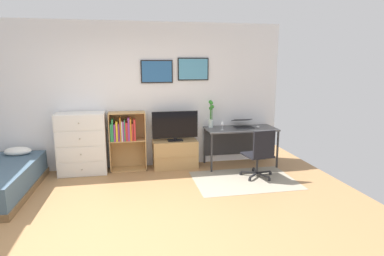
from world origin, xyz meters
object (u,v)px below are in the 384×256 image
at_px(office_chair, 260,153).
at_px(wine_glass, 222,123).
at_px(laptop, 243,124).
at_px(bamboo_vase, 211,114).
at_px(computer_mouse, 258,127).
at_px(television, 175,126).
at_px(dresser, 82,144).
at_px(desk, 239,134).
at_px(bookshelf, 125,136).
at_px(tv_stand, 175,154).

height_order(office_chair, wine_glass, wine_glass).
height_order(laptop, bamboo_vase, bamboo_vase).
bearing_deg(computer_mouse, television, 176.13).
xyz_separation_m(dresser, television, (1.67, -0.01, 0.26)).
relative_size(computer_mouse, wine_glass, 0.58).
relative_size(desk, office_chair, 1.56).
distance_m(bookshelf, desk, 2.17).
height_order(bookshelf, wine_glass, bookshelf).
xyz_separation_m(bookshelf, computer_mouse, (2.50, -0.17, 0.11)).
relative_size(office_chair, computer_mouse, 8.27).
distance_m(tv_stand, computer_mouse, 1.67).
bearing_deg(laptop, wine_glass, -156.80).
bearing_deg(bookshelf, office_chair, -22.24).
relative_size(bookshelf, laptop, 2.77).
height_order(dresser, computer_mouse, dresser).
relative_size(desk, bamboo_vase, 2.55).
xyz_separation_m(dresser, wine_glass, (2.53, -0.19, 0.32)).
distance_m(desk, bamboo_vase, 0.68).
bearing_deg(wine_glass, laptop, 22.35).
distance_m(television, office_chair, 1.63).
xyz_separation_m(dresser, bookshelf, (0.76, 0.06, 0.09)).
height_order(tv_stand, bamboo_vase, bamboo_vase).
distance_m(office_chair, wine_glass, 0.93).
bearing_deg(office_chair, television, 139.47).
height_order(dresser, television, dresser).
relative_size(dresser, tv_stand, 1.34).
height_order(tv_stand, desk, desk).
bearing_deg(television, tv_stand, 90.00).
relative_size(television, office_chair, 0.99).
bearing_deg(bamboo_vase, desk, -9.97).
xyz_separation_m(television, desk, (1.25, -0.01, -0.20)).
relative_size(dresser, laptop, 2.82).
distance_m(desk, office_chair, 0.87).
bearing_deg(computer_mouse, tv_stand, 175.33).
relative_size(office_chair, laptop, 2.20).
height_order(dresser, bamboo_vase, bamboo_vase).
xyz_separation_m(bookshelf, wine_glass, (1.77, -0.25, 0.23)).
bearing_deg(tv_stand, office_chair, -33.16).
xyz_separation_m(bookshelf, desk, (2.16, -0.07, -0.04)).
bearing_deg(bamboo_vase, wine_glass, -62.20).
distance_m(dresser, laptop, 3.02).
height_order(bookshelf, bamboo_vase, bamboo_vase).
xyz_separation_m(bookshelf, office_chair, (2.25, -0.92, -0.19)).
distance_m(dresser, office_chair, 3.14).
relative_size(dresser, desk, 0.82).
xyz_separation_m(office_chair, wine_glass, (-0.48, 0.67, 0.42)).
distance_m(tv_stand, office_chair, 1.61).
height_order(dresser, wine_glass, dresser).
bearing_deg(dresser, computer_mouse, -2.02).
bearing_deg(bamboo_vase, office_chair, -56.28).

